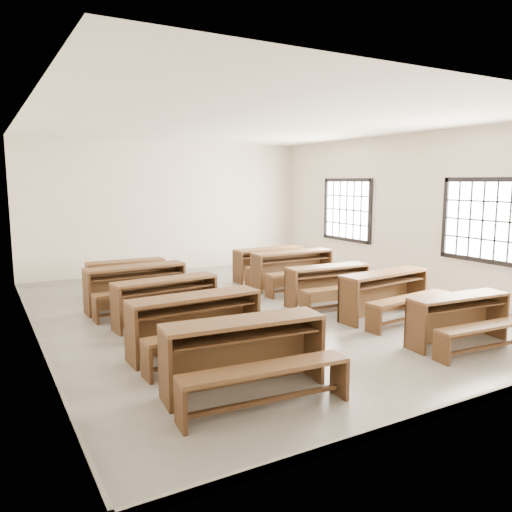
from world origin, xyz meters
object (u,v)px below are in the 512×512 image
desk_set_3 (137,284)px  desk_set_4 (127,275)px  desk_set_1 (197,321)px  desk_set_7 (329,282)px  desk_set_9 (270,262)px  desk_set_0 (246,351)px  desk_set_2 (167,298)px  desk_set_6 (387,292)px  desk_set_8 (293,267)px  desk_set_5 (461,317)px

desk_set_3 → desk_set_4: size_ratio=1.15×
desk_set_1 → desk_set_7: size_ratio=1.09×
desk_set_4 → desk_set_9: (3.25, -0.16, 0.03)m
desk_set_0 → desk_set_7: bearing=45.0°
desk_set_1 → desk_set_2: desk_set_1 is taller
desk_set_0 → desk_set_7: 4.14m
desk_set_9 → desk_set_6: bearing=-90.4°
desk_set_0 → desk_set_1: bearing=94.8°
desk_set_4 → desk_set_8: bearing=-18.8°
desk_set_0 → desk_set_3: bearing=95.1°
desk_set_3 → desk_set_4: bearing=80.6°
desk_set_5 → desk_set_8: bearing=94.4°
desk_set_5 → desk_set_8: (0.02, 4.21, 0.06)m
desk_set_3 → desk_set_6: bearing=-38.9°
desk_set_7 → desk_set_9: size_ratio=0.99×
desk_set_0 → desk_set_3: 4.06m
desk_set_1 → desk_set_5: (3.34, -1.43, -0.05)m
desk_set_2 → desk_set_6: desk_set_6 is taller
desk_set_8 → desk_set_9: 1.02m
desk_set_0 → desk_set_9: 6.18m
desk_set_9 → desk_set_8: bearing=-92.8°
desk_set_5 → desk_set_1: bearing=161.6°
desk_set_5 → desk_set_3: bearing=133.9°
desk_set_6 → desk_set_9: desk_set_6 is taller
desk_set_7 → desk_set_3: bearing=159.5°
desk_set_2 → desk_set_7: bearing=-9.3°
desk_set_0 → desk_set_1: size_ratio=1.03×
desk_set_3 → desk_set_9: bearing=15.8°
desk_set_8 → desk_set_5: bearing=-89.4°
desk_set_5 → desk_set_9: (0.05, 5.23, 0.03)m
desk_set_1 → desk_set_2: size_ratio=1.04×
desk_set_1 → desk_set_3: size_ratio=1.01×
desk_set_1 → desk_set_2: (0.12, 1.49, -0.03)m
desk_set_3 → desk_set_4: desk_set_3 is taller
desk_set_0 → desk_set_5: 3.34m
desk_set_1 → desk_set_3: bearing=88.0°
desk_set_2 → desk_set_4: (0.02, 2.48, -0.03)m
desk_set_1 → desk_set_8: bearing=37.2°
desk_set_6 → desk_set_8: 2.67m
desk_set_2 → desk_set_3: (-0.14, 1.21, 0.02)m
desk_set_6 → desk_set_9: (-0.06, 3.69, -0.02)m
desk_set_0 → desk_set_2: desk_set_0 is taller
desk_set_7 → desk_set_9: (0.22, 2.51, 0.01)m
desk_set_0 → desk_set_3: (-0.01, 4.06, -0.01)m
desk_set_3 → desk_set_5: desk_set_3 is taller
desk_set_0 → desk_set_2: size_ratio=1.07×
desk_set_0 → desk_set_2: bearing=92.5°
desk_set_4 → desk_set_6: size_ratio=0.86×
desk_set_9 → desk_set_4: bearing=175.8°
desk_set_1 → desk_set_6: desk_set_1 is taller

